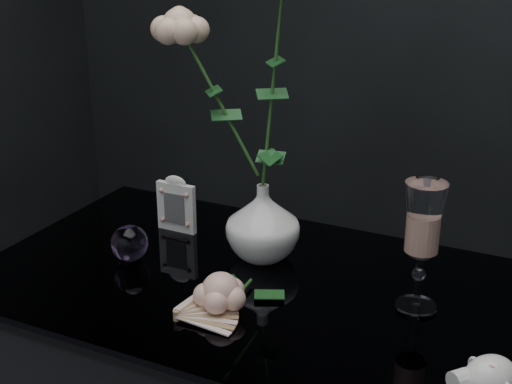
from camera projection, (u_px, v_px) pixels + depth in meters
The scene contains 8 objects.
vase at pixel (263, 222), 1.33m from camera, with size 0.14×0.14×0.15m, color white.
wine_glass at pixel (421, 247), 1.14m from camera, with size 0.07×0.07×0.22m, color white, non-canonical shape.
picture_frame at pixel (176, 203), 1.45m from camera, with size 0.09×0.07×0.12m, color white, non-canonical shape.
paperweight at pixel (130, 243), 1.33m from camera, with size 0.07×0.07×0.07m, color #9B6FB4, non-canonical shape.
paper_fan at pixel (177, 314), 1.14m from camera, with size 0.20×0.16×0.02m, color beige, non-canonical shape.
loose_rose at pixel (221, 292), 1.16m from camera, with size 0.15×0.19×0.07m, color #FFB8A4, non-canonical shape.
pearl_jar at pixel (491, 376), 0.95m from camera, with size 0.21×0.22×0.06m, color white, non-canonical shape.
roses at pixel (243, 73), 1.24m from camera, with size 0.27×0.13×0.47m.
Camera 1 is at (0.46, -0.96, 1.36)m, focal length 50.00 mm.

